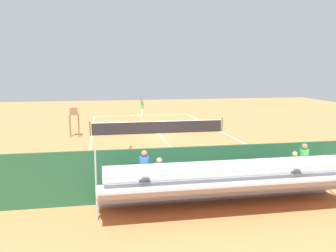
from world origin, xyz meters
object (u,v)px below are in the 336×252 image
object	(u,v)px
umpire_chair	(74,119)
tennis_ball_near	(142,118)
bleacher_stand	(228,183)
tennis_net	(158,127)
courtside_bench	(265,174)
tennis_player	(142,107)
tennis_racket	(133,116)
equipment_bag	(220,186)
line_judge	(130,169)

from	to	relation	value
umpire_chair	tennis_ball_near	bearing A→B (deg)	-123.91
bleacher_stand	tennis_ball_near	xyz separation A→B (m)	(0.25, -23.95, -0.90)
tennis_net	umpire_chair	world-z (taller)	umpire_chair
courtside_bench	tennis_ball_near	size ratio (longest dim) A/B	27.27
umpire_chair	tennis_ball_near	distance (m)	10.73
bleacher_stand	courtside_bench	world-z (taller)	bleacher_stand
tennis_player	bleacher_stand	bearing A→B (deg)	90.21
courtside_bench	tennis_net	bearing A→B (deg)	-79.82
bleacher_stand	courtside_bench	size ratio (longest dim) A/B	5.03
tennis_ball_near	courtside_bench	bearing A→B (deg)	96.87
tennis_player	tennis_racket	xyz separation A→B (m)	(0.96, -0.42, -1.00)
bleacher_stand	tennis_racket	size ratio (longest dim) A/B	15.93
equipment_bag	tennis_player	xyz separation A→B (m)	(0.48, -23.33, 0.84)
bleacher_stand	umpire_chair	world-z (taller)	bleacher_stand
equipment_bag	tennis_ball_near	world-z (taller)	equipment_bag
tennis_ball_near	tennis_net	bearing A→B (deg)	91.70
bleacher_stand	tennis_net	bearing A→B (deg)	-90.01
bleacher_stand	line_judge	bearing A→B (deg)	-33.43
equipment_bag	tennis_net	bearing A→B (deg)	-88.35
bleacher_stand	umpire_chair	bearing A→B (deg)	-67.69
umpire_chair	courtside_bench	size ratio (longest dim) A/B	1.19
bleacher_stand	umpire_chair	distance (m)	16.33
bleacher_stand	tennis_ball_near	world-z (taller)	bleacher_stand
tennis_net	tennis_racket	bearing A→B (deg)	-84.19
bleacher_stand	tennis_player	world-z (taller)	bleacher_stand
tennis_player	tennis_ball_near	distance (m)	1.65
tennis_net	bleacher_stand	distance (m)	15.34
tennis_net	courtside_bench	xyz separation A→B (m)	(-2.38, 13.27, 0.06)
tennis_net	courtside_bench	size ratio (longest dim) A/B	5.72
tennis_racket	umpire_chair	bearing A→B (deg)	64.06
bleacher_stand	tennis_racket	world-z (taller)	bleacher_stand
courtside_bench	line_judge	xyz separation A→B (m)	(5.60, -0.06, 0.46)
courtside_bench	tennis_racket	bearing A→B (deg)	-81.72
tennis_net	tennis_racket	world-z (taller)	tennis_net
umpire_chair	courtside_bench	bearing A→B (deg)	123.35
bleacher_stand	equipment_bag	distance (m)	2.11
bleacher_stand	tennis_player	xyz separation A→B (m)	(0.09, -25.26, 0.08)
tennis_racket	tennis_net	bearing A→B (deg)	95.81
courtside_bench	line_judge	distance (m)	5.62
tennis_player	tennis_ball_near	world-z (taller)	tennis_player
tennis_racket	tennis_player	bearing A→B (deg)	156.21
tennis_racket	tennis_ball_near	size ratio (longest dim) A/B	8.61
umpire_chair	equipment_bag	xyz separation A→B (m)	(-6.59, 13.17, -1.13)
courtside_bench	tennis_player	distance (m)	23.33
bleacher_stand	equipment_bag	xyz separation A→B (m)	(-0.39, -1.93, -0.76)
bleacher_stand	tennis_ball_near	distance (m)	23.97
courtside_bench	tennis_player	bearing A→B (deg)	-83.90
tennis_net	tennis_ball_near	bearing A→B (deg)	-88.30
tennis_racket	tennis_ball_near	bearing A→B (deg)	114.68
umpire_chair	courtside_bench	world-z (taller)	umpire_chair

